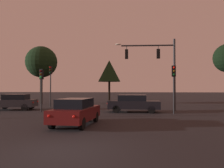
{
  "coord_description": "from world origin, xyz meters",
  "views": [
    {
      "loc": [
        2.27,
        -7.06,
        2.1
      ],
      "look_at": [
        0.44,
        14.6,
        2.52
      ],
      "focal_mm": 35.25,
      "sensor_mm": 36.0,
      "label": 1
    }
  ],
  "objects_px": {
    "traffic_light_corner_left": "(41,81)",
    "tree_behind_sign": "(41,62)",
    "car_crossing_right": "(133,103)",
    "traffic_light_median": "(50,78)",
    "traffic_light_corner_right": "(174,80)",
    "car_crossing_left": "(15,102)",
    "traffic_signal_mast_arm": "(158,62)",
    "car_nearside_lane": "(76,111)",
    "tree_center_horizon": "(109,71)"
  },
  "relations": [
    {
      "from": "traffic_light_corner_left",
      "to": "car_crossing_right",
      "type": "distance_m",
      "value": 8.34
    },
    {
      "from": "tree_behind_sign",
      "to": "car_nearside_lane",
      "type": "bearing_deg",
      "value": -61.29
    },
    {
      "from": "traffic_light_corner_right",
      "to": "car_crossing_left",
      "type": "bearing_deg",
      "value": 171.16
    },
    {
      "from": "car_crossing_right",
      "to": "traffic_signal_mast_arm",
      "type": "bearing_deg",
      "value": 33.84
    },
    {
      "from": "car_nearside_lane",
      "to": "car_crossing_right",
      "type": "xyz_separation_m",
      "value": [
        3.37,
        7.08,
        0.0
      ]
    },
    {
      "from": "car_crossing_right",
      "to": "tree_behind_sign",
      "type": "height_order",
      "value": "tree_behind_sign"
    },
    {
      "from": "traffic_signal_mast_arm",
      "to": "car_nearside_lane",
      "type": "xyz_separation_m",
      "value": [
        -5.65,
        -8.62,
        -3.78
      ]
    },
    {
      "from": "car_nearside_lane",
      "to": "traffic_light_median",
      "type": "bearing_deg",
      "value": 116.87
    },
    {
      "from": "traffic_light_corner_left",
      "to": "car_crossing_right",
      "type": "height_order",
      "value": "traffic_light_corner_left"
    },
    {
      "from": "traffic_signal_mast_arm",
      "to": "car_crossing_right",
      "type": "xyz_separation_m",
      "value": [
        -2.29,
        -1.53,
        -3.78
      ]
    },
    {
      "from": "traffic_light_corner_right",
      "to": "car_crossing_left",
      "type": "distance_m",
      "value": 15.0
    },
    {
      "from": "car_crossing_right",
      "to": "traffic_light_corner_right",
      "type": "bearing_deg",
      "value": -20.68
    },
    {
      "from": "traffic_light_median",
      "to": "car_crossing_left",
      "type": "bearing_deg",
      "value": -127.72
    },
    {
      "from": "traffic_signal_mast_arm",
      "to": "traffic_light_median",
      "type": "height_order",
      "value": "traffic_signal_mast_arm"
    },
    {
      "from": "traffic_light_corner_left",
      "to": "tree_center_horizon",
      "type": "xyz_separation_m",
      "value": [
        4.88,
        11.69,
        1.8
      ]
    },
    {
      "from": "traffic_light_corner_right",
      "to": "car_crossing_right",
      "type": "bearing_deg",
      "value": 159.32
    },
    {
      "from": "traffic_light_median",
      "to": "tree_center_horizon",
      "type": "relative_size",
      "value": 0.76
    },
    {
      "from": "traffic_light_median",
      "to": "car_crossing_right",
      "type": "relative_size",
      "value": 0.99
    },
    {
      "from": "car_crossing_left",
      "to": "tree_center_horizon",
      "type": "distance_m",
      "value": 13.47
    },
    {
      "from": "traffic_signal_mast_arm",
      "to": "traffic_light_median",
      "type": "xyz_separation_m",
      "value": [
        -11.34,
        2.61,
        -1.36
      ]
    },
    {
      "from": "car_crossing_left",
      "to": "tree_behind_sign",
      "type": "relative_size",
      "value": 0.55
    },
    {
      "from": "car_crossing_left",
      "to": "tree_behind_sign",
      "type": "bearing_deg",
      "value": 94.11
    },
    {
      "from": "car_crossing_left",
      "to": "traffic_signal_mast_arm",
      "type": "bearing_deg",
      "value": 1.99
    },
    {
      "from": "traffic_signal_mast_arm",
      "to": "traffic_light_corner_right",
      "type": "height_order",
      "value": "traffic_signal_mast_arm"
    },
    {
      "from": "traffic_light_median",
      "to": "car_nearside_lane",
      "type": "height_order",
      "value": "traffic_light_median"
    },
    {
      "from": "car_nearside_lane",
      "to": "traffic_signal_mast_arm",
      "type": "bearing_deg",
      "value": 56.73
    },
    {
      "from": "car_crossing_left",
      "to": "tree_behind_sign",
      "type": "height_order",
      "value": "tree_behind_sign"
    },
    {
      "from": "traffic_signal_mast_arm",
      "to": "traffic_light_corner_left",
      "type": "bearing_deg",
      "value": -168.24
    },
    {
      "from": "traffic_signal_mast_arm",
      "to": "traffic_light_corner_left",
      "type": "relative_size",
      "value": 1.78
    },
    {
      "from": "traffic_light_corner_right",
      "to": "tree_center_horizon",
      "type": "height_order",
      "value": "tree_center_horizon"
    },
    {
      "from": "car_crossing_left",
      "to": "tree_center_horizon",
      "type": "xyz_separation_m",
      "value": [
        8.23,
        10.01,
        3.7
      ]
    },
    {
      "from": "traffic_light_corner_left",
      "to": "tree_behind_sign",
      "type": "bearing_deg",
      "value": 112.73
    },
    {
      "from": "car_crossing_right",
      "to": "tree_behind_sign",
      "type": "bearing_deg",
      "value": 144.17
    },
    {
      "from": "traffic_signal_mast_arm",
      "to": "car_crossing_left",
      "type": "relative_size",
      "value": 1.6
    },
    {
      "from": "traffic_light_corner_right",
      "to": "tree_behind_sign",
      "type": "height_order",
      "value": "tree_behind_sign"
    },
    {
      "from": "traffic_light_median",
      "to": "traffic_signal_mast_arm",
      "type": "bearing_deg",
      "value": -12.94
    },
    {
      "from": "traffic_signal_mast_arm",
      "to": "tree_behind_sign",
      "type": "relative_size",
      "value": 0.88
    },
    {
      "from": "car_crossing_right",
      "to": "traffic_light_median",
      "type": "bearing_deg",
      "value": 155.42
    },
    {
      "from": "traffic_light_corner_left",
      "to": "traffic_light_median",
      "type": "relative_size",
      "value": 0.83
    },
    {
      "from": "traffic_light_corner_right",
      "to": "car_nearside_lane",
      "type": "distance_m",
      "value": 9.06
    },
    {
      "from": "traffic_light_median",
      "to": "car_crossing_left",
      "type": "height_order",
      "value": "traffic_light_median"
    },
    {
      "from": "traffic_signal_mast_arm",
      "to": "tree_center_horizon",
      "type": "height_order",
      "value": "traffic_signal_mast_arm"
    },
    {
      "from": "traffic_light_median",
      "to": "traffic_light_corner_left",
      "type": "bearing_deg",
      "value": -78.64
    },
    {
      "from": "car_crossing_right",
      "to": "car_crossing_left",
      "type": "bearing_deg",
      "value": 174.72
    },
    {
      "from": "car_crossing_right",
      "to": "tree_center_horizon",
      "type": "bearing_deg",
      "value": 106.19
    },
    {
      "from": "traffic_light_corner_right",
      "to": "car_crossing_right",
      "type": "distance_m",
      "value": 4.01
    },
    {
      "from": "tree_center_horizon",
      "to": "traffic_light_corner_right",
      "type": "bearing_deg",
      "value": -62.27
    },
    {
      "from": "traffic_light_corner_left",
      "to": "car_crossing_right",
      "type": "relative_size",
      "value": 0.82
    },
    {
      "from": "traffic_light_corner_left",
      "to": "traffic_light_corner_right",
      "type": "distance_m",
      "value": 11.36
    },
    {
      "from": "car_crossing_left",
      "to": "car_crossing_right",
      "type": "relative_size",
      "value": 0.92
    }
  ]
}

